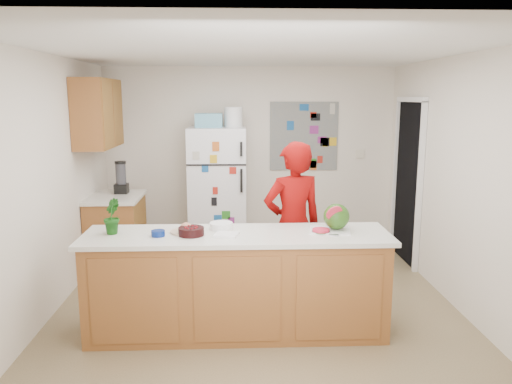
{
  "coord_description": "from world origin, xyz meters",
  "views": [
    {
      "loc": [
        -0.2,
        -4.7,
        2.09
      ],
      "look_at": [
        -0.0,
        0.2,
        1.15
      ],
      "focal_mm": 35.0,
      "sensor_mm": 36.0,
      "label": 1
    }
  ],
  "objects_px": {
    "person": "(293,226)",
    "cherry_bowl": "(191,231)",
    "watermelon": "(336,217)",
    "refrigerator": "(218,191)"
  },
  "relations": [
    {
      "from": "person",
      "to": "cherry_bowl",
      "type": "bearing_deg",
      "value": 15.45
    },
    {
      "from": "cherry_bowl",
      "to": "watermelon",
      "type": "bearing_deg",
      "value": 4.8
    },
    {
      "from": "refrigerator",
      "to": "cherry_bowl",
      "type": "distance_m",
      "value": 2.43
    },
    {
      "from": "person",
      "to": "watermelon",
      "type": "height_order",
      "value": "person"
    },
    {
      "from": "refrigerator",
      "to": "cherry_bowl",
      "type": "height_order",
      "value": "refrigerator"
    },
    {
      "from": "person",
      "to": "refrigerator",
      "type": "bearing_deg",
      "value": -82.71
    },
    {
      "from": "person",
      "to": "watermelon",
      "type": "relative_size",
      "value": 7.29
    },
    {
      "from": "refrigerator",
      "to": "watermelon",
      "type": "xyz_separation_m",
      "value": [
        1.14,
        -2.31,
        0.2
      ]
    },
    {
      "from": "watermelon",
      "to": "cherry_bowl",
      "type": "relative_size",
      "value": 1.04
    },
    {
      "from": "cherry_bowl",
      "to": "refrigerator",
      "type": "bearing_deg",
      "value": 86.64
    }
  ]
}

